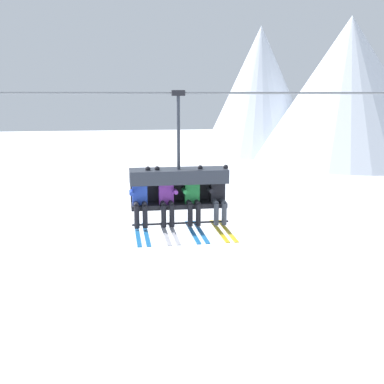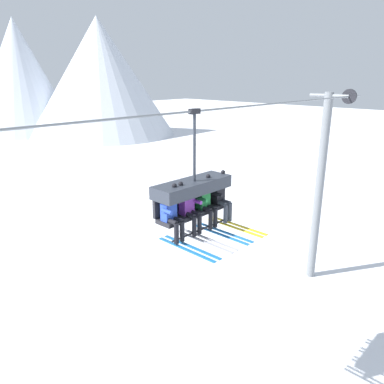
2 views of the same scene
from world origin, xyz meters
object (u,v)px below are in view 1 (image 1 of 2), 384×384
Objects in this scene: chairlift_chair at (178,182)px; skier_black at (218,195)px; skier_purple at (166,196)px; skier_green at (193,196)px; skier_blue at (140,197)px.

chairlift_chair is 0.93m from skier_black.
skier_black is (1.15, 0.00, 0.00)m from skier_purple.
chairlift_chair is at bearing 36.42° from skier_purple.
skier_purple and skier_green have the same top height.
skier_purple is (0.57, 0.00, 0.00)m from skier_blue.
chairlift_chair is at bearing 143.58° from skier_green.
skier_green is at bearing 0.00° from skier_purple.
skier_green is at bearing 180.00° from skier_black.
skier_purple is at bearing 180.00° from skier_black.
skier_green and skier_black have the same top height.
skier_black is at bearing 0.00° from skier_blue.
skier_blue and skier_black have the same top height.
skier_green is at bearing -36.42° from chairlift_chair.
skier_blue is 1.00× the size of skier_purple.
chairlift_chair is 0.93m from skier_blue.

